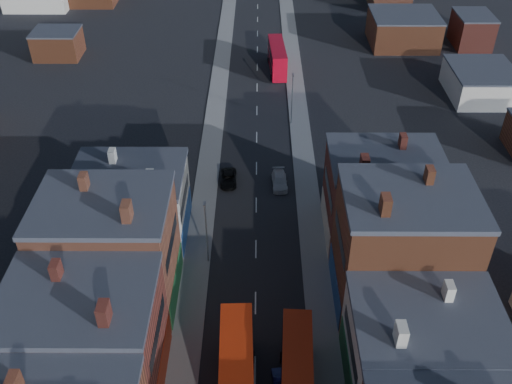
{
  "coord_description": "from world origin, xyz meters",
  "views": [
    {
      "loc": [
        0.24,
        -15.29,
        43.64
      ],
      "look_at": [
        0.0,
        34.72,
        6.0
      ],
      "focal_mm": 40.0,
      "sensor_mm": 36.0,
      "label": 1
    }
  ],
  "objects_px": {
    "bus_0": "(237,379)",
    "bus_2": "(277,58)",
    "car_2": "(228,178)",
    "car_3": "(280,181)",
    "bus_1": "(297,378)"
  },
  "relations": [
    {
      "from": "car_2",
      "to": "car_3",
      "type": "relative_size",
      "value": 0.96
    },
    {
      "from": "bus_0",
      "to": "bus_2",
      "type": "height_order",
      "value": "bus_0"
    },
    {
      "from": "bus_2",
      "to": "car_2",
      "type": "xyz_separation_m",
      "value": [
        -7.13,
        -33.72,
        -1.92
      ]
    },
    {
      "from": "bus_0",
      "to": "bus_2",
      "type": "bearing_deg",
      "value": 83.92
    },
    {
      "from": "bus_1",
      "to": "bus_2",
      "type": "bearing_deg",
      "value": 92.93
    },
    {
      "from": "bus_1",
      "to": "bus_0",
      "type": "bearing_deg",
      "value": -174.25
    },
    {
      "from": "bus_2",
      "to": "car_2",
      "type": "bearing_deg",
      "value": -105.54
    },
    {
      "from": "bus_1",
      "to": "car_3",
      "type": "relative_size",
      "value": 2.4
    },
    {
      "from": "bus_0",
      "to": "bus_1",
      "type": "xyz_separation_m",
      "value": [
        5.0,
        0.25,
        -0.24
      ]
    },
    {
      "from": "bus_1",
      "to": "bus_2",
      "type": "xyz_separation_m",
      "value": [
        -0.0,
        65.13,
        -0.05
      ]
    },
    {
      "from": "car_2",
      "to": "car_3",
      "type": "xyz_separation_m",
      "value": [
        6.62,
        -0.55,
        0.06
      ]
    },
    {
      "from": "bus_0",
      "to": "car_3",
      "type": "height_order",
      "value": "bus_0"
    },
    {
      "from": "bus_1",
      "to": "car_2",
      "type": "distance_m",
      "value": 32.27
    },
    {
      "from": "bus_1",
      "to": "car_2",
      "type": "relative_size",
      "value": 2.51
    },
    {
      "from": "bus_0",
      "to": "car_3",
      "type": "bearing_deg",
      "value": 80.09
    }
  ]
}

